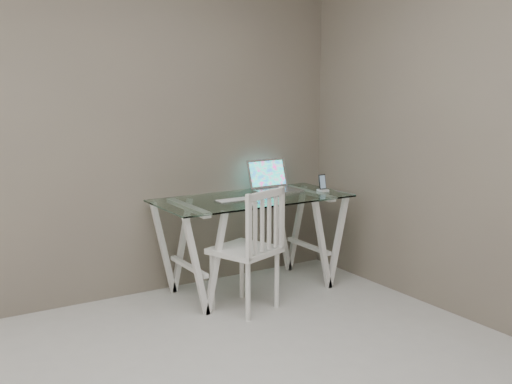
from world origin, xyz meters
The scene contains 7 objects.
room centered at (-0.06, 0.02, 1.72)m, with size 4.50×4.52×2.71m.
desk centered at (1.05, 1.85, 0.38)m, with size 1.50×0.70×0.75m.
chair centered at (0.81, 1.45, 0.50)m, with size 0.52×0.52×0.90m.
laptop centered at (1.35, 2.01, 0.80)m, with size 0.36×0.33×0.25m.
keyboard centered at (0.86, 1.81, 0.75)m, with size 0.28×0.12×0.01m, color silver.
mouse centered at (0.87, 1.57, 0.76)m, with size 0.10×0.06×0.03m, color silver.
phone_dock centered at (1.68, 1.77, 0.78)m, with size 0.07×0.07×0.14m.
Camera 1 is at (-1.49, -2.30, 1.68)m, focal length 45.00 mm.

